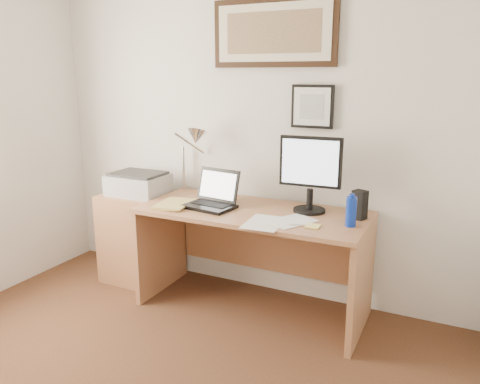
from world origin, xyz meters
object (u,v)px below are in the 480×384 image
Objects in this scene: side_cabinet at (136,238)px; laptop at (213,199)px; printer at (138,184)px; book at (161,203)px; lcd_monitor at (310,171)px; water_bottle at (351,212)px; desk at (257,238)px.

laptop is (0.78, -0.08, 0.44)m from side_cabinet.
side_cabinet is 1.66× the size of printer.
printer is at bearing 148.20° from book.
lcd_monitor is (0.66, 0.16, 0.23)m from laptop.
side_cabinet is 3.88× the size of water_bottle.
laptop is at bearing -8.51° from printer.
printer is at bearing -179.55° from desk.
lcd_monitor is (-0.33, 0.19, 0.20)m from water_bottle.
desk is 1.08m from printer.
lcd_monitor is at bearing 2.20° from printer.
desk is at bearing 19.98° from book.
laptop is (0.37, 0.12, 0.05)m from book.
laptop is 0.72m from lcd_monitor.
printer is at bearing 37.39° from side_cabinet.
water_bottle is at bearing -1.22° from laptop.
printer is (-1.03, -0.01, 0.30)m from desk.
laptop is 0.71× the size of lcd_monitor.
book is at bearing -26.57° from side_cabinet.
lcd_monitor reaches higher than desk.
side_cabinet is 1.83m from water_bottle.
desk is at bearing 0.45° from printer.
lcd_monitor is at bearing 150.46° from water_bottle.
water_bottle is 0.62× the size of book.
water_bottle is 0.78m from desk.
laptop is 0.84× the size of printer.
book is 0.19× the size of desk.
side_cabinet is at bearing 153.43° from book.
lcd_monitor is (1.03, 0.29, 0.28)m from book.
side_cabinet is 1.40× the size of lcd_monitor.
laptop is (-0.99, 0.02, -0.04)m from water_bottle.
side_cabinet is at bearing -142.61° from printer.
lcd_monitor is at bearing 3.22° from side_cabinet.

